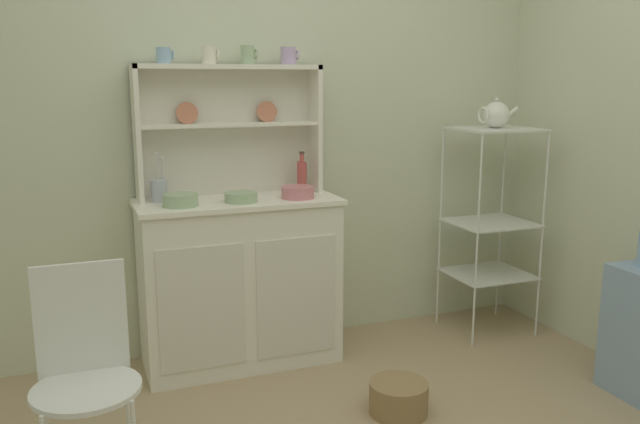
# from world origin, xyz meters

# --- Properties ---
(wall_back) EXTENTS (3.84, 0.05, 2.50)m
(wall_back) POSITION_xyz_m (0.00, 1.62, 1.25)
(wall_back) COLOR beige
(wall_back) RESTS_ON ground
(hutch_cabinet) EXTENTS (1.02, 0.45, 0.87)m
(hutch_cabinet) POSITION_xyz_m (-0.24, 1.37, 0.45)
(hutch_cabinet) COLOR white
(hutch_cabinet) RESTS_ON ground
(hutch_shelf_unit) EXTENTS (0.95, 0.18, 0.67)m
(hutch_shelf_unit) POSITION_xyz_m (-0.24, 1.53, 1.26)
(hutch_shelf_unit) COLOR silver
(hutch_shelf_unit) RESTS_ON hutch_cabinet
(bakers_rack) EXTENTS (0.45, 0.40, 1.19)m
(bakers_rack) POSITION_xyz_m (1.23, 1.28, 0.74)
(bakers_rack) COLOR silver
(bakers_rack) RESTS_ON ground
(wire_chair) EXTENTS (0.36, 0.36, 0.85)m
(wire_chair) POSITION_xyz_m (-1.02, 0.42, 0.52)
(wire_chair) COLOR white
(wire_chair) RESTS_ON ground
(floor_basket) EXTENTS (0.26, 0.26, 0.14)m
(floor_basket) POSITION_xyz_m (0.28, 0.58, 0.07)
(floor_basket) COLOR #93754C
(floor_basket) RESTS_ON ground
(cup_sky_0) EXTENTS (0.08, 0.07, 0.08)m
(cup_sky_0) POSITION_xyz_m (-0.55, 1.49, 1.57)
(cup_sky_0) COLOR #8EB2D1
(cup_sky_0) RESTS_ON hutch_shelf_unit
(cup_cream_1) EXTENTS (0.08, 0.07, 0.09)m
(cup_cream_1) POSITION_xyz_m (-0.33, 1.49, 1.58)
(cup_cream_1) COLOR silver
(cup_cream_1) RESTS_ON hutch_shelf_unit
(cup_sage_2) EXTENTS (0.08, 0.07, 0.09)m
(cup_sage_2) POSITION_xyz_m (-0.14, 1.49, 1.58)
(cup_sage_2) COLOR #9EB78E
(cup_sage_2) RESTS_ON hutch_shelf_unit
(cup_lilac_3) EXTENTS (0.09, 0.08, 0.09)m
(cup_lilac_3) POSITION_xyz_m (0.08, 1.49, 1.58)
(cup_lilac_3) COLOR #B79ECC
(cup_lilac_3) RESTS_ON hutch_shelf_unit
(bowl_mixing_large) EXTENTS (0.17, 0.17, 0.06)m
(bowl_mixing_large) POSITION_xyz_m (-0.53, 1.29, 0.90)
(bowl_mixing_large) COLOR #9EB78E
(bowl_mixing_large) RESTS_ON hutch_cabinet
(bowl_floral_medium) EXTENTS (0.16, 0.16, 0.05)m
(bowl_floral_medium) POSITION_xyz_m (-0.24, 1.29, 0.89)
(bowl_floral_medium) COLOR #9EB78E
(bowl_floral_medium) RESTS_ON hutch_cabinet
(bowl_cream_small) EXTENTS (0.17, 0.17, 0.06)m
(bowl_cream_small) POSITION_xyz_m (0.06, 1.29, 0.90)
(bowl_cream_small) COLOR #D17A84
(bowl_cream_small) RESTS_ON hutch_cabinet
(jam_bottle) EXTENTS (0.05, 0.05, 0.22)m
(jam_bottle) POSITION_xyz_m (0.14, 1.45, 0.96)
(jam_bottle) COLOR #B74C47
(jam_bottle) RESTS_ON hutch_cabinet
(utensil_jar) EXTENTS (0.08, 0.08, 0.24)m
(utensil_jar) POSITION_xyz_m (-0.61, 1.45, 0.93)
(utensil_jar) COLOR #B2B7C6
(utensil_jar) RESTS_ON hutch_cabinet
(porcelain_teapot) EXTENTS (0.24, 0.15, 0.17)m
(porcelain_teapot) POSITION_xyz_m (1.22, 1.28, 1.27)
(porcelain_teapot) COLOR white
(porcelain_teapot) RESTS_ON bakers_rack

